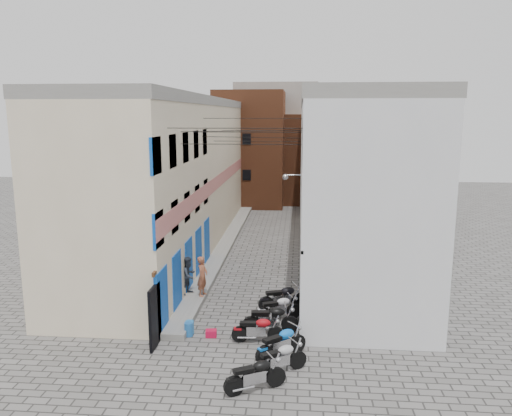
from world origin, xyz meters
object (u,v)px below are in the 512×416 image
(person_b, at_px, (189,275))
(red_crate, at_px, (211,333))
(motorcycle_c, at_px, (281,342))
(motorcycle_e, at_px, (271,318))
(motorcycle_d, at_px, (258,328))
(motorcycle_b, at_px, (280,357))
(motorcycle_f, at_px, (279,307))
(water_jug_near, at_px, (189,329))
(motorcycle_g, at_px, (283,296))
(person_a, at_px, (202,276))
(water_jug_far, at_px, (190,327))
(motorcycle_a, at_px, (255,373))

(person_b, bearing_deg, red_crate, -133.48)
(motorcycle_c, distance_m, motorcycle_e, 1.95)
(motorcycle_d, relative_size, red_crate, 4.67)
(motorcycle_b, height_order, red_crate, motorcycle_b)
(motorcycle_d, height_order, motorcycle_f, motorcycle_f)
(motorcycle_e, distance_m, water_jug_near, 3.04)
(motorcycle_c, bearing_deg, red_crate, -158.76)
(motorcycle_f, bearing_deg, motorcycle_c, -18.60)
(motorcycle_d, relative_size, motorcycle_g, 0.90)
(person_a, xyz_separation_m, water_jug_near, (0.15, -3.49, -0.87))
(water_jug_far, bearing_deg, motorcycle_c, -24.91)
(motorcycle_f, xyz_separation_m, water_jug_near, (-3.23, -1.72, -0.29))
(motorcycle_e, bearing_deg, motorcycle_f, 162.38)
(motorcycle_c, distance_m, motorcycle_d, 1.42)
(person_b, height_order, water_jug_far, person_b)
(motorcycle_b, distance_m, red_crate, 3.59)
(motorcycle_b, xyz_separation_m, motorcycle_f, (-0.22, 4.13, -0.01))
(person_b, bearing_deg, motorcycle_a, -131.00)
(motorcycle_c, height_order, water_jug_near, motorcycle_c)
(motorcycle_f, distance_m, red_crate, 2.97)
(motorcycle_g, xyz_separation_m, person_b, (-4.15, 0.93, 0.48))
(person_a, distance_m, water_jug_far, 3.42)
(water_jug_near, bearing_deg, motorcycle_c, -22.37)
(water_jug_far, relative_size, red_crate, 1.23)
(motorcycle_d, bearing_deg, motorcycle_e, 148.95)
(motorcycle_g, bearing_deg, red_crate, -61.96)
(motorcycle_d, height_order, motorcycle_e, motorcycle_e)
(motorcycle_c, distance_m, water_jug_near, 3.75)
(motorcycle_e, xyz_separation_m, person_a, (-3.14, 3.02, 0.52))
(motorcycle_f, height_order, water_jug_far, motorcycle_f)
(motorcycle_g, xyz_separation_m, red_crate, (-2.51, -2.75, -0.47))
(motorcycle_c, height_order, red_crate, motorcycle_c)
(motorcycle_f, bearing_deg, person_b, -138.72)
(motorcycle_b, distance_m, motorcycle_g, 5.17)
(water_jug_near, bearing_deg, motorcycle_b, -35.01)
(motorcycle_b, distance_m, motorcycle_c, 1.00)
(person_a, height_order, red_crate, person_a)
(motorcycle_e, xyz_separation_m, water_jug_far, (-2.99, -0.29, -0.36))
(motorcycle_d, relative_size, motorcycle_e, 0.89)
(motorcycle_a, bearing_deg, motorcycle_d, 156.33)
(red_crate, bearing_deg, motorcycle_c, -28.49)
(water_jug_near, bearing_deg, motorcycle_g, 39.42)
(person_b, bearing_deg, water_jug_far, -144.53)
(motorcycle_a, distance_m, motorcycle_c, 2.19)
(motorcycle_a, height_order, motorcycle_d, motorcycle_a)
(person_a, bearing_deg, motorcycle_c, -133.25)
(motorcycle_d, distance_m, person_a, 4.71)
(motorcycle_e, height_order, motorcycle_f, motorcycle_e)
(motorcycle_a, height_order, water_jug_far, motorcycle_a)
(motorcycle_c, relative_size, motorcycle_f, 1.09)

